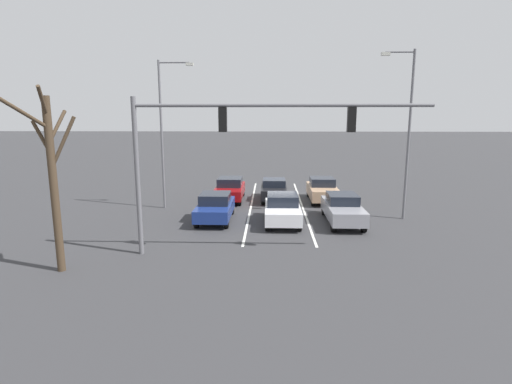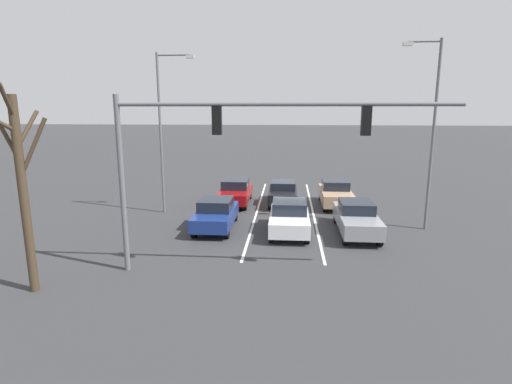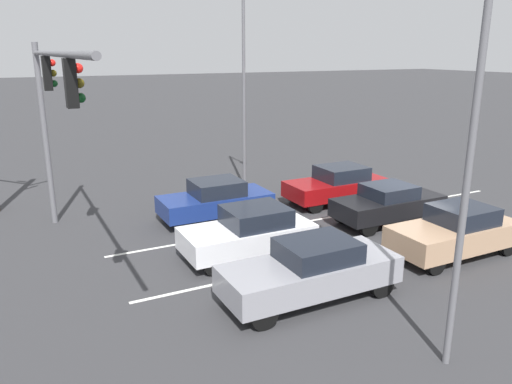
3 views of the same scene
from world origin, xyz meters
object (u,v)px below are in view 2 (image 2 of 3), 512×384
car_black_midlane_second (283,192)px  car_tan_leftlane_second (336,194)px  street_lamp_left_shoulder (430,125)px  bare_tree_near (21,183)px  street_lamp_right_shoulder (164,124)px  car_gray_leftlane_front (356,217)px  car_maroon_rightlane_second (235,192)px  car_navy_rightlane_front (216,214)px  traffic_signal_gantry (221,142)px  car_white_midlane_front (289,217)px

car_black_midlane_second → car_tan_leftlane_second: (-3.25, 0.17, 0.02)m
car_tan_leftlane_second → street_lamp_left_shoulder: size_ratio=0.46×
car_black_midlane_second → bare_tree_near: size_ratio=0.62×
street_lamp_right_shoulder → bare_tree_near: bearing=82.2°
car_gray_leftlane_front → bare_tree_near: size_ratio=0.69×
car_gray_leftlane_front → car_maroon_rightlane_second: car_gray_leftlane_front is taller
car_maroon_rightlane_second → street_lamp_left_shoulder: bearing=155.2°
car_gray_leftlane_front → car_black_midlane_second: (3.62, -5.69, -0.03)m
car_navy_rightlane_front → street_lamp_left_shoulder: bearing=-176.0°
street_lamp_right_shoulder → traffic_signal_gantry: bearing=118.8°
street_lamp_left_shoulder → bare_tree_near: 17.21m
bare_tree_near → street_lamp_left_shoulder: bearing=-151.5°
car_maroon_rightlane_second → street_lamp_left_shoulder: street_lamp_left_shoulder is taller
car_navy_rightlane_front → street_lamp_right_shoulder: size_ratio=0.47×
bare_tree_near → street_lamp_right_shoulder: bearing=-97.8°
car_black_midlane_second → traffic_signal_gantry: bearing=79.5°
car_maroon_rightlane_second → street_lamp_right_shoulder: street_lamp_right_shoulder is taller
car_white_midlane_front → car_gray_leftlane_front: bearing=-177.1°
car_maroon_rightlane_second → car_tan_leftlane_second: size_ratio=1.02×
car_black_midlane_second → car_tan_leftlane_second: car_tan_leftlane_second is taller
street_lamp_right_shoulder → street_lamp_left_shoulder: 13.82m
car_navy_rightlane_front → bare_tree_near: (4.77, 7.45, 2.87)m
traffic_signal_gantry → street_lamp_right_shoulder: (4.60, -8.36, 0.28)m
car_tan_leftlane_second → street_lamp_left_shoulder: street_lamp_left_shoulder is taller
traffic_signal_gantry → bare_tree_near: bare_tree_near is taller
street_lamp_right_shoulder → bare_tree_near: street_lamp_right_shoulder is taller
car_gray_leftlane_front → car_maroon_rightlane_second: bearing=-40.2°
car_tan_leftlane_second → street_lamp_right_shoulder: (9.88, 2.37, 4.32)m
car_gray_leftlane_front → street_lamp_left_shoulder: (-3.40, -0.97, 4.36)m
car_gray_leftlane_front → car_maroon_rightlane_second: size_ratio=1.09×
car_gray_leftlane_front → street_lamp_left_shoulder: size_ratio=0.51×
car_tan_leftlane_second → bare_tree_near: 17.26m
car_navy_rightlane_front → bare_tree_near: bearing=57.4°
car_tan_leftlane_second → bare_tree_near: size_ratio=0.62×
car_gray_leftlane_front → car_tan_leftlane_second: size_ratio=1.11×
traffic_signal_gantry → street_lamp_right_shoulder: street_lamp_right_shoulder is taller
car_black_midlane_second → street_lamp_right_shoulder: 8.32m
car_gray_leftlane_front → street_lamp_right_shoulder: bearing=-17.1°
car_tan_leftlane_second → bare_tree_near: (11.29, 12.73, 2.86)m
car_black_midlane_second → street_lamp_right_shoulder: (6.63, 2.54, 4.34)m
car_black_midlane_second → bare_tree_near: bearing=58.1°
car_navy_rightlane_front → car_black_midlane_second: car_navy_rightlane_front is taller
car_white_midlane_front → car_maroon_rightlane_second: bearing=-59.4°
street_lamp_left_shoulder → car_maroon_rightlane_second: bearing=-24.8°
traffic_signal_gantry → street_lamp_left_shoulder: 10.97m
car_navy_rightlane_front → car_gray_leftlane_front: size_ratio=0.90×
car_tan_leftlane_second → traffic_signal_gantry: size_ratio=0.36×
car_white_midlane_front → street_lamp_right_shoulder: size_ratio=0.45×
car_tan_leftlane_second → bare_tree_near: bare_tree_near is taller
car_maroon_rightlane_second → car_white_midlane_front: bearing=120.6°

